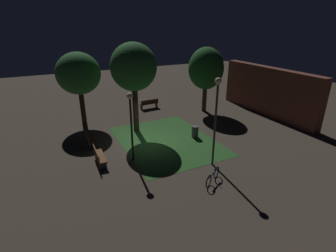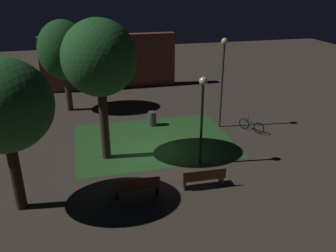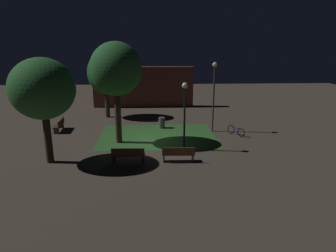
{
  "view_description": "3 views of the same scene",
  "coord_description": "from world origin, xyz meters",
  "px_view_note": "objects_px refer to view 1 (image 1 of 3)",
  "views": [
    {
      "loc": [
        15.14,
        -6.04,
        7.74
      ],
      "look_at": [
        1.02,
        0.93,
        1.4
      ],
      "focal_mm": 27.77,
      "sensor_mm": 36.0,
      "label": 1
    },
    {
      "loc": [
        -3.0,
        -15.25,
        7.91
      ],
      "look_at": [
        0.93,
        0.47,
        1.07
      ],
      "focal_mm": 37.07,
      "sensor_mm": 36.0,
      "label": 2
    },
    {
      "loc": [
        -0.0,
        -19.01,
        6.27
      ],
      "look_at": [
        0.97,
        -0.51,
        1.19
      ],
      "focal_mm": 31.69,
      "sensor_mm": 36.0,
      "label": 3
    }
  ],
  "objects_px": {
    "tree_back_right": "(134,68)",
    "tree_left_canopy": "(206,69)",
    "lamp_post_near_wall": "(216,109)",
    "trash_bin": "(195,132)",
    "bench_near_trees": "(90,138)",
    "lamp_post_plaza_east": "(131,115)",
    "bench_lawn_edge": "(149,103)",
    "tree_tall_center": "(78,74)",
    "bicycle": "(213,176)",
    "bench_by_lamp": "(99,156)"
  },
  "relations": [
    {
      "from": "tree_back_right",
      "to": "tree_left_canopy",
      "type": "bearing_deg",
      "value": 103.75
    },
    {
      "from": "bench_by_lamp",
      "to": "lamp_post_plaza_east",
      "type": "bearing_deg",
      "value": 74.89
    },
    {
      "from": "lamp_post_plaza_east",
      "to": "trash_bin",
      "type": "xyz_separation_m",
      "value": [
        -1.22,
        5.09,
        -2.44
      ]
    },
    {
      "from": "bicycle",
      "to": "bench_lawn_edge",
      "type": "bearing_deg",
      "value": 171.95
    },
    {
      "from": "bench_by_lamp",
      "to": "lamp_post_near_wall",
      "type": "xyz_separation_m",
      "value": [
        3.06,
        5.87,
        2.93
      ]
    },
    {
      "from": "bench_lawn_edge",
      "to": "tree_tall_center",
      "type": "relative_size",
      "value": 0.32
    },
    {
      "from": "bench_by_lamp",
      "to": "lamp_post_near_wall",
      "type": "height_order",
      "value": "lamp_post_near_wall"
    },
    {
      "from": "bench_near_trees",
      "to": "lamp_post_near_wall",
      "type": "bearing_deg",
      "value": 45.25
    },
    {
      "from": "tree_back_right",
      "to": "bench_by_lamp",
      "type": "bearing_deg",
      "value": -44.86
    },
    {
      "from": "tree_back_right",
      "to": "tree_left_canopy",
      "type": "relative_size",
      "value": 1.13
    },
    {
      "from": "lamp_post_near_wall",
      "to": "trash_bin",
      "type": "xyz_separation_m",
      "value": [
        -3.77,
        1.13,
        -2.99
      ]
    },
    {
      "from": "bench_lawn_edge",
      "to": "lamp_post_plaza_east",
      "type": "height_order",
      "value": "lamp_post_plaza_east"
    },
    {
      "from": "lamp_post_near_wall",
      "to": "lamp_post_plaza_east",
      "type": "relative_size",
      "value": 1.22
    },
    {
      "from": "bench_near_trees",
      "to": "lamp_post_near_wall",
      "type": "relative_size",
      "value": 0.36
    },
    {
      "from": "bench_near_trees",
      "to": "tree_left_canopy",
      "type": "xyz_separation_m",
      "value": [
        -2.67,
        10.9,
        3.41
      ]
    },
    {
      "from": "tree_tall_center",
      "to": "bicycle",
      "type": "relative_size",
      "value": 4.0
    },
    {
      "from": "bench_by_lamp",
      "to": "trash_bin",
      "type": "bearing_deg",
      "value": 95.75
    },
    {
      "from": "bench_by_lamp",
      "to": "trash_bin",
      "type": "relative_size",
      "value": 2.15
    },
    {
      "from": "tree_back_right",
      "to": "lamp_post_near_wall",
      "type": "height_order",
      "value": "tree_back_right"
    },
    {
      "from": "tree_back_right",
      "to": "tree_left_canopy",
      "type": "distance_m",
      "value": 7.55
    },
    {
      "from": "bench_lawn_edge",
      "to": "tree_tall_center",
      "type": "height_order",
      "value": "tree_tall_center"
    },
    {
      "from": "tree_tall_center",
      "to": "bench_lawn_edge",
      "type": "bearing_deg",
      "value": 101.99
    },
    {
      "from": "trash_bin",
      "to": "lamp_post_plaza_east",
      "type": "bearing_deg",
      "value": -76.52
    },
    {
      "from": "bench_by_lamp",
      "to": "tree_left_canopy",
      "type": "bearing_deg",
      "value": 116.44
    },
    {
      "from": "tree_back_right",
      "to": "bicycle",
      "type": "xyz_separation_m",
      "value": [
        8.19,
        1.19,
        -4.43
      ]
    },
    {
      "from": "bench_near_trees",
      "to": "bench_by_lamp",
      "type": "distance_m",
      "value": 2.75
    },
    {
      "from": "tree_back_right",
      "to": "lamp_post_near_wall",
      "type": "distance_m",
      "value": 7.2
    },
    {
      "from": "bench_lawn_edge",
      "to": "tree_back_right",
      "type": "distance_m",
      "value": 7.09
    },
    {
      "from": "tree_tall_center",
      "to": "lamp_post_plaza_east",
      "type": "relative_size",
      "value": 1.37
    },
    {
      "from": "tree_back_right",
      "to": "tree_left_canopy",
      "type": "xyz_separation_m",
      "value": [
        -1.78,
        7.28,
        -0.88
      ]
    },
    {
      "from": "bench_by_lamp",
      "to": "lamp_post_near_wall",
      "type": "distance_m",
      "value": 7.23
    },
    {
      "from": "bench_near_trees",
      "to": "bicycle",
      "type": "height_order",
      "value": "bicycle"
    },
    {
      "from": "bench_lawn_edge",
      "to": "lamp_post_near_wall",
      "type": "distance_m",
      "value": 11.86
    },
    {
      "from": "tree_back_right",
      "to": "lamp_post_near_wall",
      "type": "bearing_deg",
      "value": 18.5
    },
    {
      "from": "lamp_post_plaza_east",
      "to": "bench_by_lamp",
      "type": "bearing_deg",
      "value": -105.11
    },
    {
      "from": "bench_lawn_edge",
      "to": "trash_bin",
      "type": "height_order",
      "value": "bench_lawn_edge"
    },
    {
      "from": "tree_back_right",
      "to": "tree_left_canopy",
      "type": "height_order",
      "value": "tree_back_right"
    },
    {
      "from": "lamp_post_plaza_east",
      "to": "bicycle",
      "type": "relative_size",
      "value": 2.93
    },
    {
      "from": "bicycle",
      "to": "tree_left_canopy",
      "type": "bearing_deg",
      "value": 148.57
    },
    {
      "from": "bench_lawn_edge",
      "to": "trash_bin",
      "type": "bearing_deg",
      "value": 2.66
    },
    {
      "from": "tree_tall_center",
      "to": "tree_left_canopy",
      "type": "distance_m",
      "value": 10.68
    },
    {
      "from": "lamp_post_near_wall",
      "to": "bench_near_trees",
      "type": "bearing_deg",
      "value": -134.75
    },
    {
      "from": "bicycle",
      "to": "tree_back_right",
      "type": "bearing_deg",
      "value": -171.76
    },
    {
      "from": "lamp_post_plaza_east",
      "to": "bicycle",
      "type": "bearing_deg",
      "value": 35.72
    },
    {
      "from": "bench_lawn_edge",
      "to": "tree_back_right",
      "type": "bearing_deg",
      "value": -32.33
    },
    {
      "from": "bench_by_lamp",
      "to": "bicycle",
      "type": "distance_m",
      "value": 6.62
    },
    {
      "from": "lamp_post_plaza_east",
      "to": "trash_bin",
      "type": "bearing_deg",
      "value": 103.48
    },
    {
      "from": "tree_left_canopy",
      "to": "tree_tall_center",
      "type": "bearing_deg",
      "value": -98.9
    },
    {
      "from": "bench_lawn_edge",
      "to": "bicycle",
      "type": "relative_size",
      "value": 1.29
    },
    {
      "from": "bench_near_trees",
      "to": "bench_by_lamp",
      "type": "bearing_deg",
      "value": -0.0
    }
  ]
}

